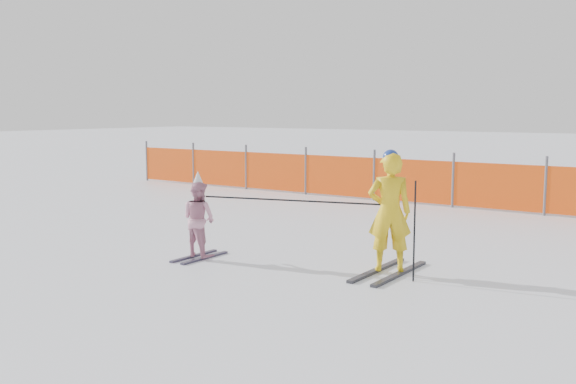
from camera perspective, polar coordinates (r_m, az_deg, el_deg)
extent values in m
plane|color=white|center=(9.20, -1.79, -6.51)|extent=(120.00, 120.00, 0.00)
cube|color=black|center=(8.93, 7.92, -6.88)|extent=(0.09, 1.55, 0.04)
cube|color=black|center=(8.79, 9.92, -7.15)|extent=(0.09, 1.55, 0.04)
imported|color=yellow|center=(8.69, 9.02, -1.77)|extent=(0.70, 0.63, 1.60)
sphere|color=navy|center=(8.61, 9.11, 3.06)|extent=(0.21, 0.21, 0.21)
cube|color=black|center=(9.80, -8.36, -5.64)|extent=(0.09, 0.97, 0.03)
cube|color=black|center=(9.65, -7.40, -5.82)|extent=(0.09, 0.97, 0.03)
imported|color=pink|center=(9.61, -7.94, -2.39)|extent=(0.56, 0.45, 1.12)
cone|color=white|center=(9.53, -8.01, 1.16)|extent=(0.19, 0.19, 0.24)
cylinder|color=black|center=(8.36, 11.17, -3.46)|extent=(0.02, 0.02, 1.31)
cylinder|color=black|center=(9.02, 0.11, -0.75)|extent=(2.49, 0.74, 0.02)
cylinder|color=#595960|center=(20.71, -12.44, 2.73)|extent=(0.06, 0.06, 1.25)
cylinder|color=#595960|center=(19.29, -8.40, 2.50)|extent=(0.06, 0.06, 1.25)
cylinder|color=#595960|center=(17.99, -3.75, 2.23)|extent=(0.06, 0.06, 1.25)
cylinder|color=#595960|center=(16.81, 1.59, 1.90)|extent=(0.06, 0.06, 1.25)
cylinder|color=#595960|center=(15.81, 7.67, 1.49)|extent=(0.06, 0.06, 1.25)
cylinder|color=#595960|center=(15.01, 14.47, 1.03)|extent=(0.06, 0.06, 1.25)
cylinder|color=#595960|center=(14.44, 21.92, 0.50)|extent=(0.06, 0.06, 1.25)
cube|color=#FC500D|center=(16.24, 4.86, 1.42)|extent=(14.22, 0.03, 1.00)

